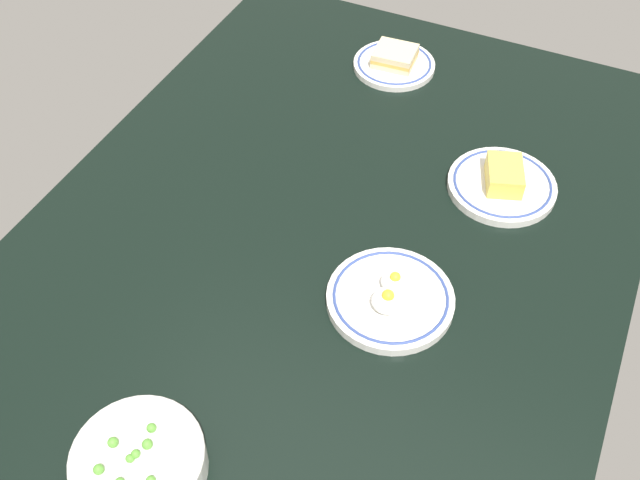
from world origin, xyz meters
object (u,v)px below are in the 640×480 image
at_px(plate_sandwich, 394,62).
at_px(bowl_peas, 139,462).
at_px(plate_eggs, 390,298).
at_px(plate_cheese, 502,183).

height_order(plate_sandwich, bowl_peas, bowl_peas).
distance_m(plate_sandwich, plate_eggs, 0.62).
height_order(plate_sandwich, plate_cheese, plate_cheese).
bearing_deg(bowl_peas, plate_sandwich, 1.46).
distance_m(plate_eggs, bowl_peas, 0.44).
relative_size(plate_eggs, bowl_peas, 1.15).
relative_size(plate_sandwich, bowl_peas, 0.99).
xyz_separation_m(plate_eggs, bowl_peas, (-0.39, 0.19, 0.01)).
relative_size(plate_sandwich, plate_cheese, 0.89).
height_order(plate_sandwich, plate_eggs, plate_eggs).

